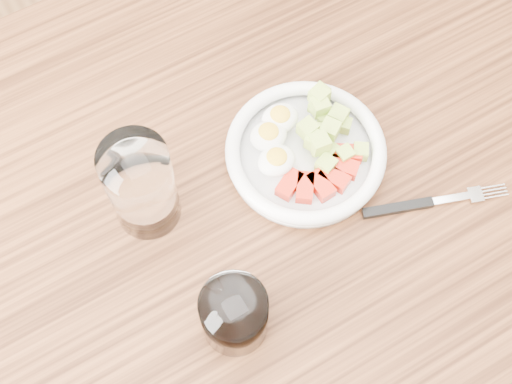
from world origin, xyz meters
TOP-DOWN VIEW (x-y plane):
  - ground at (0.00, 0.00)m, footprint 4.00×4.00m
  - dining_table at (0.00, 0.00)m, footprint 1.50×0.90m
  - bowl at (0.08, 0.03)m, footprint 0.21×0.21m
  - fork at (0.16, -0.10)m, footprint 0.18×0.08m
  - water_glass at (-0.13, 0.07)m, footprint 0.08×0.08m
  - coffee_glass at (-0.11, -0.12)m, footprint 0.08×0.08m

SIDE VIEW (x-z plane):
  - ground at x=0.00m, z-range 0.00..0.00m
  - dining_table at x=0.00m, z-range 0.28..1.05m
  - fork at x=0.16m, z-range 0.77..0.78m
  - bowl at x=0.08m, z-range 0.76..0.82m
  - coffee_glass at x=-0.11m, z-range 0.77..0.86m
  - water_glass at x=-0.13m, z-range 0.77..0.92m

